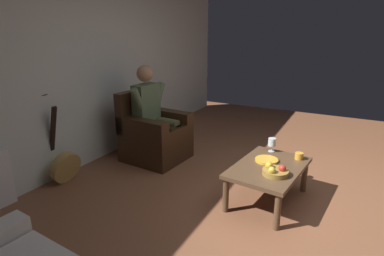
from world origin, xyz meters
TOP-DOWN VIEW (x-y plane):
  - ground_plane at (0.00, 0.00)m, footprint 7.60×7.60m
  - wall_back at (0.00, -2.81)m, footprint 6.73×0.06m
  - armchair at (-0.26, -2.10)m, footprint 0.76×0.80m
  - person_seated at (-0.26, -2.10)m, footprint 0.65×0.59m
  - coffee_table at (0.13, -0.44)m, footprint 1.00×0.71m
  - guitar at (0.80, -2.61)m, footprint 0.37×0.34m
  - wine_glass_near at (-0.27, -0.52)m, footprint 0.08×0.08m
  - fruit_bowl at (0.30, -0.34)m, footprint 0.24×0.24m
  - decorative_dish at (0.02, -0.49)m, footprint 0.24×0.24m
  - candle_jar at (-0.19, -0.21)m, footprint 0.09×0.09m

SIDE VIEW (x-z plane):
  - ground_plane at x=0.00m, z-range 0.00..0.00m
  - guitar at x=0.80m, z-range -0.29..0.74m
  - armchair at x=-0.26m, z-range -0.13..0.79m
  - coffee_table at x=0.13m, z-range 0.14..0.53m
  - decorative_dish at x=0.02m, z-range 0.39..0.42m
  - candle_jar at x=-0.19m, z-range 0.39..0.46m
  - fruit_bowl at x=0.30m, z-range 0.38..0.48m
  - wine_glass_near at x=-0.27m, z-range 0.42..0.57m
  - person_seated at x=-0.26m, z-range 0.05..1.31m
  - wall_back at x=0.00m, z-range 0.00..2.63m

